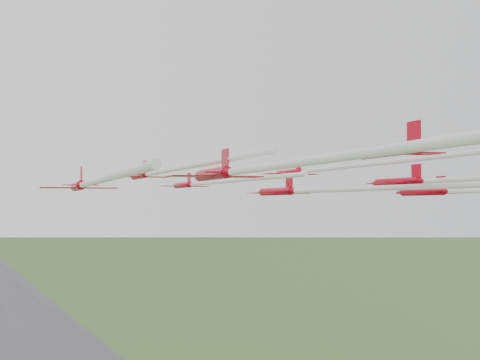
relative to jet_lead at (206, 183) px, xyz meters
name	(u,v)px	position (x,y,z in m)	size (l,w,h in m)	color
runway	(28,321)	(-4.68, 190.50, -52.39)	(38.00, 900.00, 0.04)	#373739
jet_lead	(206,183)	(0.00, 0.00, 0.00)	(8.83, 54.64, 2.63)	red
jet_row2_left	(163,171)	(-13.11, -17.25, 0.89)	(8.72, 57.49, 2.58)	red
jet_row2_right	(333,168)	(10.39, -22.48, 1.60)	(9.50, 60.63, 2.63)	red
jet_row3_left	(89,183)	(-26.10, -32.32, -1.32)	(9.60, 53.17, 2.73)	red
jet_row3_mid	(329,190)	(2.43, -34.05, -1.79)	(8.59, 54.69, 2.57)	red
jet_row4_left	(259,168)	(-15.79, -52.03, -0.46)	(9.85, 57.42, 2.91)	red
jet_row4_right	(478,178)	(10.55, -50.00, -0.84)	(8.45, 55.06, 2.54)	red
jet_trail_solo	(474,139)	(-2.04, -62.57, 1.60)	(10.01, 54.98, 2.96)	red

